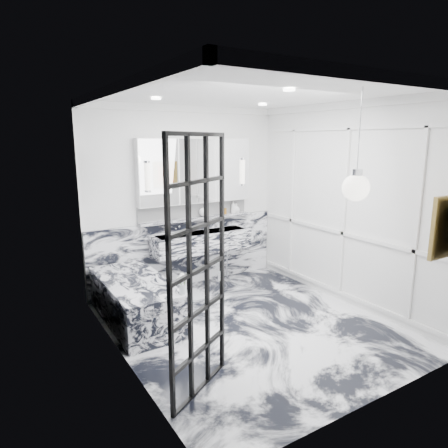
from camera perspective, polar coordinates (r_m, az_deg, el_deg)
floor at (r=5.21m, az=3.79°, el=-14.22°), size 3.60×3.60×0.00m
ceiling at (r=4.70m, az=4.28°, el=18.08°), size 3.60×3.60×0.00m
wall_back at (r=6.29m, az=-5.56°, el=3.72°), size 3.60×0.00×3.60m
wall_front at (r=3.50m, az=21.45°, el=-3.75°), size 3.60×0.00×3.60m
wall_left at (r=4.06m, az=-14.69°, el=-1.18°), size 0.00×3.60×3.60m
wall_right at (r=5.83m, az=16.96°, el=2.59°), size 0.00×3.60×3.60m
marble_clad_back at (r=6.45m, az=-5.30°, el=-4.02°), size 3.18×0.05×1.05m
marble_clad_left at (r=4.08m, az=-14.44°, el=-1.98°), size 0.02×3.56×2.68m
panel_molding at (r=5.83m, az=16.77°, el=1.61°), size 0.03×3.40×2.30m
soap_bottle_a at (r=6.65m, az=1.33°, el=2.44°), size 0.10×0.11×0.21m
soap_bottle_b at (r=6.69m, az=1.76°, el=2.24°), size 0.09×0.09×0.15m
soap_bottle_c at (r=6.69m, az=1.73°, el=2.27°), size 0.14×0.14×0.16m
face_pot at (r=6.37m, az=-2.96°, el=1.73°), size 0.14×0.14×0.14m
amber_bottle at (r=6.58m, az=0.20°, el=1.85°), size 0.04×0.04×0.10m
flower_vase at (r=4.67m, az=-5.89°, el=-9.25°), size 0.08×0.08×0.12m
crittall_door at (r=3.54m, az=-3.66°, el=-6.59°), size 0.78×0.48×2.34m
pendant_light at (r=3.84m, az=18.32°, el=4.94°), size 0.25×0.25×0.25m
trough_sink at (r=6.28m, az=-3.22°, el=-2.51°), size 1.60×0.45×0.30m
ledge at (r=6.34m, az=-3.96°, el=0.79°), size 1.90×0.14×0.04m
subway_tile at (r=6.37m, az=-4.24°, el=2.07°), size 1.90×0.03×0.23m
mirror_cabinet at (r=6.25m, az=-4.09°, el=7.56°), size 1.90×0.16×1.00m
sconce_left at (r=5.83m, az=-10.86°, el=6.67°), size 0.07×0.07×0.40m
sconce_right at (r=6.59m, az=2.70°, el=7.46°), size 0.07×0.07×0.40m
bathtub at (r=5.34m, az=-12.49°, el=-10.57°), size 0.75×1.65×0.55m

